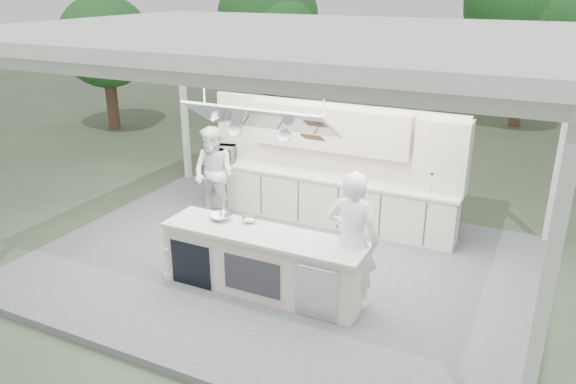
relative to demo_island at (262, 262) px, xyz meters
The scene contains 12 objects.
ground 1.10m from the demo_island, 101.07° to the left, with size 90.00×90.00×0.00m, color #46543A.
stage_deck 1.07m from the demo_island, 101.07° to the left, with size 8.00×6.00×0.12m, color slate.
tent 3.25m from the demo_island, 101.05° to the left, with size 8.20×6.20×3.86m.
demo_island is the anchor object (origin of this frame).
back_counter 2.82m from the demo_island, 93.63° to the left, with size 5.08×0.72×0.95m.
back_wall_unit 3.19m from the demo_island, 84.98° to the left, with size 5.05×0.48×2.25m.
tree_cluster 11.02m from the demo_island, 91.82° to the left, with size 19.55×9.40×5.85m.
head_chef 1.43m from the demo_island, ahead, with size 0.74×0.48×2.02m, color white.
sous_chef 3.00m from the demo_island, 136.59° to the left, with size 0.88×0.68×1.81m, color white.
toaster_oven 3.60m from the demo_island, 132.20° to the left, with size 0.59×0.40×0.33m, color silver.
bowl_large 0.96m from the demo_island, 169.21° to the left, with size 0.32×0.32×0.08m, color silver.
bowl_small 0.67m from the demo_island, 143.55° to the left, with size 0.22×0.22×0.07m, color silver.
Camera 1 is at (3.77, -7.35, 4.50)m, focal length 35.00 mm.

